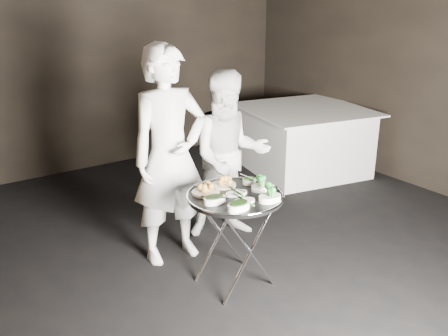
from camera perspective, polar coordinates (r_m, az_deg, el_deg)
floor at (r=4.17m, az=3.04°, el=-13.41°), size 6.00×7.00×0.05m
wall_back at (r=6.67m, az=-16.16°, el=12.45°), size 6.00×0.05×3.00m
tray_stand at (r=3.97m, az=1.26°, el=-7.76°), size 0.52×0.44×0.76m
serving_tray at (r=3.82m, az=1.30°, el=-3.22°), size 0.75×0.75×0.04m
potato_plate_a at (r=3.83m, az=-2.11°, el=-2.44°), size 0.21×0.21×0.08m
potato_plate_b at (r=3.98m, az=-0.02°, el=-1.63°), size 0.20×0.20×0.07m
greens_bowl at (r=4.03m, az=2.91°, el=-1.40°), size 0.11×0.11×0.06m
asparagus_plate_a at (r=3.82m, az=1.42°, el=-2.82°), size 0.19×0.12×0.04m
asparagus_plate_b at (r=3.67m, az=2.23°, el=-3.75°), size 0.19×0.12×0.04m
spinach_bowl_a at (r=3.66m, az=-1.09°, el=-3.54°), size 0.18×0.13×0.07m
spinach_bowl_b at (r=3.56m, az=1.68°, el=-4.26°), size 0.19×0.13×0.08m
broccoli_bowl_a at (r=3.90m, az=4.32°, el=-2.13°), size 0.20×0.16×0.07m
broccoli_bowl_b at (r=3.71m, az=5.27°, el=-3.31°), size 0.19×0.15×0.07m
serving_utensils at (r=3.86m, az=0.90°, el=-1.98°), size 0.59×0.43×0.01m
waiter_left at (r=4.21m, az=-6.22°, el=1.33°), size 0.70×0.47×1.87m
waiter_right at (r=4.64m, az=0.63°, el=1.41°), size 0.95×0.86×1.59m
dining_table at (r=6.57m, az=9.12°, el=3.21°), size 1.46×1.46×0.83m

